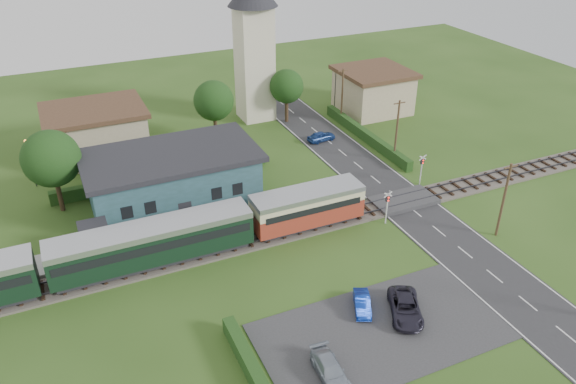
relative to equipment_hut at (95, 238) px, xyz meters
name	(u,v)px	position (x,y,z in m)	size (l,w,h in m)	color
ground	(320,237)	(18.00, -5.20, -1.75)	(120.00, 120.00, 0.00)	#2D4C19
railway_track	(310,225)	(18.00, -3.20, -1.64)	(76.00, 3.20, 0.49)	#4C443D
road	(416,212)	(28.00, -5.20, -1.72)	(6.00, 70.00, 0.05)	#28282B
car_park	(380,331)	(16.50, -17.20, -1.71)	(17.00, 9.00, 0.08)	#333335
crossing_deck	(404,200)	(28.00, -3.20, -1.52)	(6.20, 3.40, 0.45)	#333335
platform	(192,231)	(8.00, 0.00, -1.52)	(30.00, 3.00, 0.45)	gray
equipment_hut	(95,238)	(0.00, 0.00, 0.00)	(2.30, 2.30, 2.55)	beige
station_building	(173,178)	(8.00, 5.79, 0.95)	(16.00, 9.00, 5.30)	#386777
train	(112,252)	(0.89, -3.20, 0.43)	(43.20, 2.90, 3.40)	#232328
church_tower	(254,38)	(23.00, 22.80, 8.48)	(6.00, 6.00, 17.60)	beige
house_west	(97,131)	(3.00, 19.80, 1.04)	(10.80, 8.80, 5.50)	tan
house_east	(373,90)	(38.00, 18.80, 1.05)	(8.80, 8.80, 5.50)	tan
hedge_carpark	(252,369)	(7.00, -17.20, -1.15)	(0.80, 9.00, 1.20)	#193814
hedge_roadside	(366,135)	(32.20, 10.80, -1.15)	(0.80, 18.00, 1.20)	#193814
hedge_station	(164,177)	(8.00, 10.30, -1.10)	(22.00, 0.80, 1.30)	#193814
tree_a	(51,159)	(-2.00, 8.80, 3.63)	(5.20, 5.20, 8.00)	#332316
tree_b	(214,101)	(16.00, 17.80, 3.27)	(4.60, 4.60, 7.34)	#332316
tree_c	(287,87)	(26.00, 19.80, 2.91)	(4.20, 4.20, 6.78)	#332316
utility_pole_b	(504,199)	(32.20, -11.20, 1.88)	(1.40, 0.22, 7.00)	#473321
utility_pole_c	(397,130)	(32.20, 4.80, 1.88)	(1.40, 0.22, 7.00)	#473321
utility_pole_d	(342,95)	(32.20, 16.80, 1.88)	(1.40, 0.22, 7.00)	#473321
crossing_signal_near	(387,203)	(24.40, -5.61, 0.39)	(0.84, 0.28, 3.28)	silver
crossing_signal_far	(422,165)	(31.60, -0.81, 0.39)	(0.84, 0.28, 3.28)	silver
streetlamp_west	(30,159)	(-4.00, 14.80, 1.29)	(0.30, 0.30, 5.15)	#3F3F47
streetlamp_east	(335,85)	(34.00, 21.80, 1.29)	(0.30, 0.30, 5.15)	#3F3F47
car_on_road	(321,136)	(27.27, 12.67, -1.12)	(1.37, 3.40, 1.16)	navy
car_park_blue	(362,303)	(16.50, -14.70, -1.16)	(1.08, 3.10, 1.02)	#0C2FA9
car_park_silver	(330,370)	(11.43, -19.31, -1.10)	(1.58, 3.88, 1.13)	#959FAD
car_park_dark	(405,308)	(18.99, -16.49, -1.04)	(2.08, 4.51, 1.25)	#242230
pedestrian_near	(286,202)	(16.84, -0.48, -0.48)	(0.60, 0.39, 1.64)	gray
pedestrian_far	(143,234)	(3.81, -0.10, -0.56)	(0.72, 0.56, 1.47)	gray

